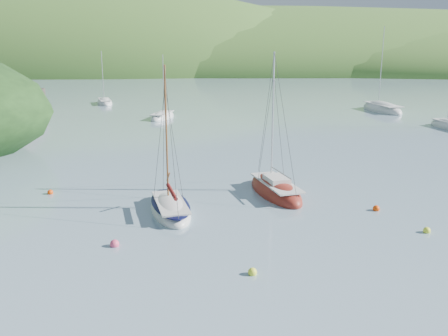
{
  "coord_description": "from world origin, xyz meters",
  "views": [
    {
      "loc": [
        0.36,
        -22.16,
        10.68
      ],
      "look_at": [
        0.06,
        8.0,
        2.8
      ],
      "focal_mm": 40.0,
      "sensor_mm": 36.0,
      "label": 1
    }
  ],
  "objects_px": {
    "daysailer_white": "(170,209)",
    "distant_sloop_a": "(163,117)",
    "sloop_red": "(276,191)",
    "distant_sloop_c": "(105,103)",
    "distant_sloop_b": "(382,110)"
  },
  "relations": [
    {
      "from": "sloop_red",
      "to": "distant_sloop_a",
      "type": "xyz_separation_m",
      "value": [
        -12.43,
        34.08,
        -0.04
      ]
    },
    {
      "from": "daysailer_white",
      "to": "sloop_red",
      "type": "height_order",
      "value": "sloop_red"
    },
    {
      "from": "daysailer_white",
      "to": "distant_sloop_a",
      "type": "xyz_separation_m",
      "value": [
        -5.43,
        37.99,
        -0.06
      ]
    },
    {
      "from": "sloop_red",
      "to": "distant_sloop_b",
      "type": "relative_size",
      "value": 0.79
    },
    {
      "from": "distant_sloop_b",
      "to": "distant_sloop_c",
      "type": "height_order",
      "value": "distant_sloop_b"
    },
    {
      "from": "sloop_red",
      "to": "daysailer_white",
      "type": "bearing_deg",
      "value": -168.31
    },
    {
      "from": "distant_sloop_c",
      "to": "daysailer_white",
      "type": "bearing_deg",
      "value": -92.07
    },
    {
      "from": "distant_sloop_b",
      "to": "distant_sloop_c",
      "type": "xyz_separation_m",
      "value": [
        -43.79,
        8.07,
        -0.05
      ]
    },
    {
      "from": "daysailer_white",
      "to": "distant_sloop_c",
      "type": "relative_size",
      "value": 1.05
    },
    {
      "from": "distant_sloop_c",
      "to": "sloop_red",
      "type": "bearing_deg",
      "value": -83.83
    },
    {
      "from": "sloop_red",
      "to": "distant_sloop_c",
      "type": "xyz_separation_m",
      "value": [
        -24.07,
        49.32,
        -0.04
      ]
    },
    {
      "from": "daysailer_white",
      "to": "distant_sloop_a",
      "type": "relative_size",
      "value": 1.05
    },
    {
      "from": "sloop_red",
      "to": "distant_sloop_c",
      "type": "distance_m",
      "value": 54.88
    },
    {
      "from": "daysailer_white",
      "to": "sloop_red",
      "type": "xyz_separation_m",
      "value": [
        7.0,
        3.91,
        -0.01
      ]
    },
    {
      "from": "daysailer_white",
      "to": "distant_sloop_b",
      "type": "bearing_deg",
      "value": 43.81
    }
  ]
}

